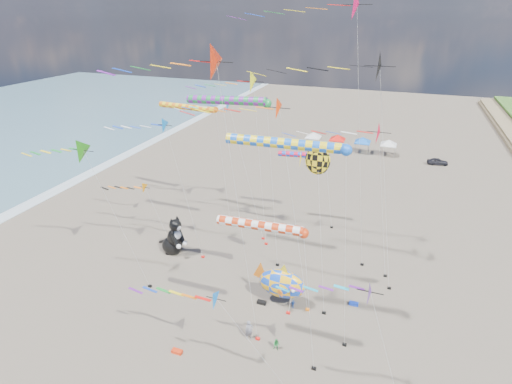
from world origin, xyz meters
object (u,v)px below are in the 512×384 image
at_px(child_blue, 293,304).
at_px(parked_car, 438,162).
at_px(person_adult, 249,330).
at_px(cat_inflatable, 173,234).
at_px(child_green, 276,345).
at_px(fish_inflatable, 281,284).

height_order(child_blue, parked_car, parked_car).
distance_m(person_adult, parked_car, 55.33).
relative_size(cat_inflatable, child_green, 4.40).
xyz_separation_m(child_green, child_blue, (-0.06, 5.63, -0.11)).
height_order(child_green, child_blue, child_green).
bearing_deg(child_green, child_blue, 89.24).
height_order(person_adult, child_green, person_adult).
distance_m(fish_inflatable, parked_car, 50.00).
relative_size(child_blue, parked_car, 0.26).
distance_m(cat_inflatable, child_blue, 16.54).
distance_m(child_blue, parked_car, 49.58).
xyz_separation_m(cat_inflatable, parked_car, (30.98, 42.71, -1.94)).
distance_m(fish_inflatable, child_blue, 2.43).
xyz_separation_m(fish_inflatable, person_adult, (-1.35, -5.21, -1.61)).
relative_size(child_green, child_blue, 1.24).
bearing_deg(parked_car, cat_inflatable, 135.27).
distance_m(cat_inflatable, fish_inflatable, 15.21).
height_order(fish_inflatable, child_green, fish_inflatable).
xyz_separation_m(cat_inflatable, person_adult, (13.19, -9.69, -1.61)).
xyz_separation_m(person_adult, parked_car, (17.79, 52.39, -0.33)).
bearing_deg(child_blue, cat_inflatable, 138.75).
xyz_separation_m(person_adult, child_green, (2.65, -0.42, -0.37)).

